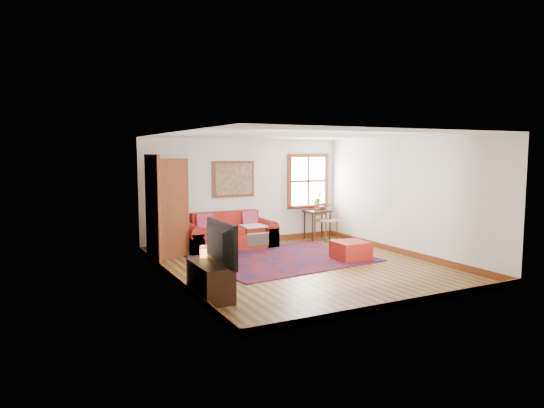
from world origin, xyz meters
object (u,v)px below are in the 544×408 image
side_table (317,215)px  ladder_back_chair (324,219)px  media_cabinet (210,281)px  red_ottoman (351,250)px  red_leather_sofa (230,236)px

side_table → ladder_back_chair: size_ratio=0.75×
ladder_back_chair → media_cabinet: (-4.20, -3.32, -0.26)m
ladder_back_chair → media_cabinet: 5.36m
red_ottoman → side_table: 2.38m
red_ottoman → media_cabinet: size_ratio=0.66×
side_table → ladder_back_chair: 0.20m
media_cabinet → side_table: bearing=40.3°
red_ottoman → ladder_back_chair: bearing=73.7°
red_ottoman → ladder_back_chair: 2.27m
red_ottoman → media_cabinet: media_cabinet is taller
red_ottoman → ladder_back_chair: ladder_back_chair is taller
ladder_back_chair → media_cabinet: bearing=-141.6°
red_leather_sofa → red_ottoman: red_leather_sofa is taller
red_ottoman → side_table: (0.62, 2.25, 0.42)m
red_leather_sofa → media_cabinet: 3.82m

